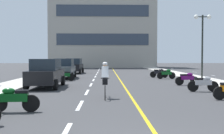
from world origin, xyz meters
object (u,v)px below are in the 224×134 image
at_px(motorcycle_6, 166,74).
at_px(motorcycle_3, 203,83).
at_px(parked_car_far, 74,66).
at_px(motorcycle_1, 14,99).
at_px(parked_car_mid, 64,68).
at_px(motorcycle_5, 64,75).
at_px(motorcycle_7, 159,73).
at_px(cyclist_rider, 105,79).
at_px(street_lamp_mid, 202,32).
at_px(parked_car_near, 46,73).
at_px(motorcycle_4, 187,78).

bearing_deg(motorcycle_6, motorcycle_3, -90.12).
relative_size(parked_car_far, motorcycle_1, 2.50).
height_order(parked_car_mid, parked_car_far, same).
relative_size(motorcycle_5, motorcycle_7, 1.00).
xyz_separation_m(motorcycle_6, cyclist_rider, (-5.48, -11.23, 0.41)).
xyz_separation_m(street_lamp_mid, parked_car_far, (-11.88, 10.17, -3.11)).
bearing_deg(cyclist_rider, motorcycle_7, 67.99).
relative_size(parked_car_near, cyclist_rider, 2.38).
height_order(motorcycle_6, motorcycle_7, same).
distance_m(street_lamp_mid, parked_car_near, 13.34).
bearing_deg(motorcycle_5, parked_car_far, 92.18).
xyz_separation_m(parked_car_far, motorcycle_4, (9.39, -14.17, -0.44)).
distance_m(motorcycle_4, motorcycle_7, 6.99).
xyz_separation_m(parked_car_mid, motorcycle_1, (0.64, -15.20, -0.44)).
xyz_separation_m(street_lamp_mid, motorcycle_5, (-11.48, -0.55, -3.55)).
bearing_deg(parked_car_far, street_lamp_mid, -40.56).
relative_size(street_lamp_mid, parked_car_mid, 1.27).
height_order(street_lamp_mid, motorcycle_6, street_lamp_mid).
xyz_separation_m(motorcycle_3, motorcycle_7, (-0.34, 10.47, 0.00)).
relative_size(street_lamp_mid, motorcycle_7, 3.20).
bearing_deg(motorcycle_6, motorcycle_1, -120.87).
relative_size(street_lamp_mid, motorcycle_3, 3.15).
bearing_deg(motorcycle_6, parked_car_far, 136.84).
distance_m(motorcycle_3, motorcycle_6, 9.02).
relative_size(parked_car_far, cyclist_rider, 2.40).
xyz_separation_m(motorcycle_4, motorcycle_5, (-8.98, 3.44, 0.00)).
distance_m(street_lamp_mid, parked_car_far, 15.95).
distance_m(motorcycle_5, motorcycle_7, 9.16).
relative_size(motorcycle_4, cyclist_rider, 0.96).
xyz_separation_m(motorcycle_1, motorcycle_7, (8.25, 15.85, 0.00)).
height_order(motorcycle_4, motorcycle_5, same).
height_order(motorcycle_5, cyclist_rider, cyclist_rider).
distance_m(street_lamp_mid, motorcycle_3, 8.72).
bearing_deg(motorcycle_1, parked_car_mid, 92.41).
relative_size(parked_car_far, motorcycle_3, 2.50).
relative_size(street_lamp_mid, motorcycle_4, 3.16).
height_order(motorcycle_1, motorcycle_4, same).
distance_m(parked_car_near, motorcycle_5, 4.68).
height_order(motorcycle_3, motorcycle_7, same).
relative_size(street_lamp_mid, motorcycle_1, 3.16).
bearing_deg(motorcycle_4, motorcycle_3, -93.07).
relative_size(motorcycle_3, cyclist_rider, 0.96).
height_order(parked_car_mid, motorcycle_5, parked_car_mid).
bearing_deg(motorcycle_6, parked_car_mid, 175.09).
bearing_deg(parked_car_far, motorcycle_6, -43.16).
bearing_deg(motorcycle_7, street_lamp_mid, -44.56).
xyz_separation_m(parked_car_near, motorcycle_4, (9.39, 1.19, -0.44)).
bearing_deg(motorcycle_3, motorcycle_4, 86.93).
xyz_separation_m(parked_car_far, motorcycle_1, (0.61, -23.05, -0.44)).
height_order(motorcycle_3, cyclist_rider, cyclist_rider).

